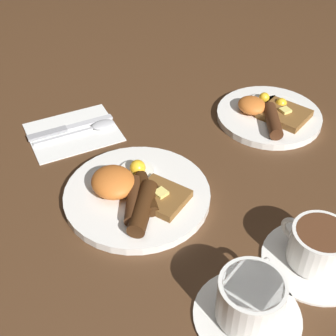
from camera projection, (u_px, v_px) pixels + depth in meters
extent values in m
plane|color=#4C301C|center=(137.00, 198.00, 0.83)|extent=(3.00, 3.00, 0.00)
cylinder|color=white|center=(137.00, 195.00, 0.82)|extent=(0.26, 0.26, 0.01)
cylinder|color=white|center=(136.00, 172.00, 0.85)|extent=(0.06, 0.06, 0.01)
sphere|color=yellow|center=(138.00, 168.00, 0.85)|extent=(0.03, 0.03, 0.03)
ellipsoid|color=orange|center=(113.00, 182.00, 0.81)|extent=(0.08, 0.08, 0.04)
cylinder|color=#391F0D|center=(143.00, 208.00, 0.77)|extent=(0.10, 0.09, 0.03)
cylinder|color=#402210|center=(134.00, 200.00, 0.78)|extent=(0.10, 0.07, 0.02)
cylinder|color=#351D0B|center=(146.00, 193.00, 0.80)|extent=(0.10, 0.05, 0.02)
cube|color=brown|center=(161.00, 197.00, 0.80)|extent=(0.11, 0.11, 0.01)
cube|color=#F4E072|center=(161.00, 193.00, 0.79)|extent=(0.02, 0.02, 0.01)
cylinder|color=white|center=(269.00, 116.00, 1.01)|extent=(0.22, 0.22, 0.01)
cylinder|color=white|center=(265.00, 101.00, 1.03)|extent=(0.07, 0.07, 0.01)
sphere|color=yellow|center=(264.00, 98.00, 1.03)|extent=(0.02, 0.02, 0.02)
cylinder|color=white|center=(280.00, 106.00, 1.02)|extent=(0.08, 0.08, 0.01)
sphere|color=yellow|center=(281.00, 104.00, 1.01)|extent=(0.02, 0.02, 0.02)
ellipsoid|color=orange|center=(252.00, 105.00, 1.00)|extent=(0.06, 0.06, 0.03)
cylinder|color=#452513|center=(273.00, 121.00, 0.96)|extent=(0.10, 0.07, 0.03)
cube|color=brown|center=(285.00, 114.00, 0.99)|extent=(0.12, 0.11, 0.01)
cube|color=#F4E072|center=(285.00, 110.00, 0.98)|extent=(0.02, 0.02, 0.01)
cylinder|color=white|center=(247.00, 315.00, 0.65)|extent=(0.15, 0.15, 0.01)
cylinder|color=white|center=(250.00, 299.00, 0.62)|extent=(0.09, 0.09, 0.07)
cylinder|color=#56331E|center=(253.00, 285.00, 0.60)|extent=(0.08, 0.08, 0.00)
torus|color=white|center=(262.00, 273.00, 0.65)|extent=(0.03, 0.04, 0.05)
cylinder|color=white|center=(314.00, 260.00, 0.72)|extent=(0.16, 0.16, 0.01)
cylinder|color=white|center=(319.00, 245.00, 0.70)|extent=(0.09, 0.09, 0.06)
cylinder|color=#56331E|center=(323.00, 233.00, 0.68)|extent=(0.08, 0.08, 0.00)
torus|color=white|center=(293.00, 229.00, 0.72)|extent=(0.04, 0.02, 0.04)
cube|color=white|center=(73.00, 132.00, 0.97)|extent=(0.16, 0.19, 0.01)
cube|color=silver|center=(89.00, 122.00, 0.99)|extent=(0.02, 0.10, 0.00)
cube|color=#9E9EA3|center=(47.00, 133.00, 0.96)|extent=(0.02, 0.08, 0.01)
ellipsoid|color=silver|center=(103.00, 124.00, 0.98)|extent=(0.04, 0.05, 0.01)
cube|color=silver|center=(64.00, 136.00, 0.95)|extent=(0.01, 0.12, 0.00)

